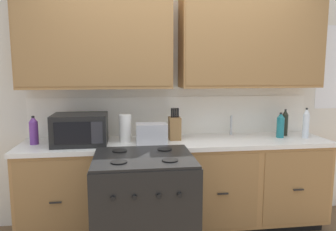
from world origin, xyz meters
The scene contains 12 objects.
wall_unit centered at (0.00, 0.50, 1.67)m, with size 4.11×0.40×2.60m.
counter_run centered at (0.00, 0.30, 0.47)m, with size 2.94×0.64×0.91m.
stove_range centered at (-0.37, -0.33, 0.47)m, with size 0.76×0.68×0.95m.
microwave centered at (-0.90, 0.26, 1.05)m, with size 0.48×0.37×0.28m.
toaster centered at (-0.26, 0.19, 1.00)m, with size 0.28×0.18×0.19m.
knife_block centered at (-0.02, 0.35, 1.02)m, with size 0.11×0.14×0.31m.
sink_faucet centered at (0.60, 0.51, 1.01)m, with size 0.02×0.02×0.20m, color #B2B5BA.
paper_towel_roll centered at (-0.50, 0.32, 1.04)m, with size 0.12×0.12×0.26m, color white.
bottle_dark centered at (1.14, 0.39, 1.04)m, with size 0.06×0.06×0.27m.
bottle_teal centered at (1.04, 0.30, 1.03)m, with size 0.07×0.07×0.25m.
bottle_clear centered at (1.29, 0.25, 1.05)m, with size 0.06×0.06×0.30m.
bottle_violet centered at (-1.32, 0.32, 1.04)m, with size 0.08×0.08×0.26m.
Camera 1 is at (-0.50, -2.67, 1.58)m, focal length 34.22 mm.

